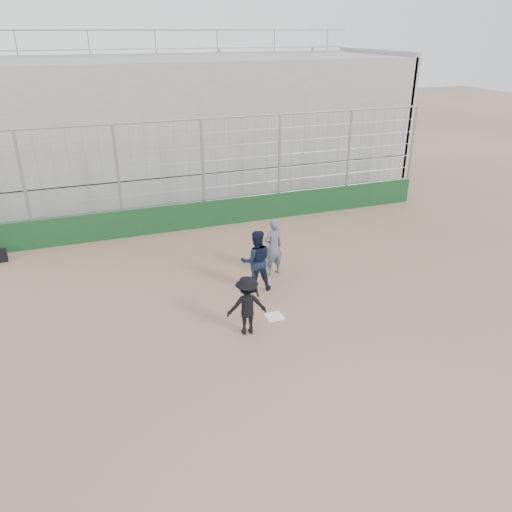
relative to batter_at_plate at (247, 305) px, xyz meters
name	(u,v)px	position (x,y,z in m)	size (l,w,h in m)	color
ground	(274,317)	(0.90, 0.43, -0.76)	(90.00, 90.00, 0.00)	brown
home_plate	(274,316)	(0.90, 0.43, -0.75)	(0.44, 0.44, 0.02)	white
backstop	(204,202)	(0.90, 7.43, 0.20)	(18.10, 0.25, 4.04)	#103518
bleachers	(174,126)	(0.90, 12.38, 2.16)	(20.25, 6.70, 6.98)	gray
batter_at_plate	(247,305)	(0.00, 0.00, 0.00)	(1.05, 0.78, 1.70)	black
catcher_crouched	(256,271)	(0.96, 1.97, -0.15)	(0.96, 0.79, 1.23)	black
umpire	(273,250)	(1.80, 2.78, 0.05)	(0.65, 0.43, 1.62)	#4E5663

